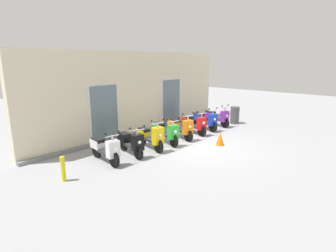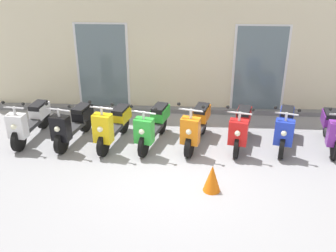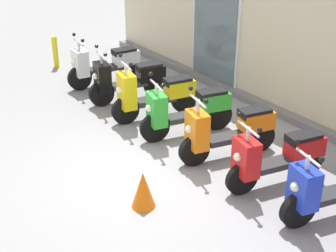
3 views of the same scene
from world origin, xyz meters
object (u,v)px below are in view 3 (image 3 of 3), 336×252
at_px(scooter_green, 187,109).
at_px(curb_bollard, 55,52).
at_px(scooter_red, 277,156).
at_px(traffic_cone, 143,190).
at_px(scooter_white, 105,64).
at_px(scooter_black, 128,79).
at_px(scooter_orange, 228,131).
at_px(scooter_yellow, 154,93).

height_order(scooter_green, curb_bollard, scooter_green).
bearing_deg(curb_bollard, scooter_red, 2.58).
distance_m(scooter_red, traffic_cone, 1.91).
relative_size(scooter_white, scooter_black, 1.05).
bearing_deg(scooter_red, scooter_green, -178.72).
relative_size(scooter_green, scooter_red, 1.04).
distance_m(scooter_white, scooter_orange, 3.73).
distance_m(traffic_cone, curb_bollard, 5.80).
relative_size(scooter_black, scooter_orange, 0.98).
relative_size(scooter_white, traffic_cone, 3.15).
bearing_deg(scooter_black, scooter_yellow, -3.27).
bearing_deg(scooter_white, scooter_black, -5.15).
bearing_deg(scooter_orange, scooter_yellow, -177.95).
xyz_separation_m(scooter_yellow, scooter_green, (0.88, 0.04, 0.01)).
bearing_deg(traffic_cone, curb_bollard, 165.15).
xyz_separation_m(scooter_red, traffic_cone, (-0.69, -1.77, -0.21)).
bearing_deg(scooter_green, traffic_cone, -54.73).
bearing_deg(scooter_yellow, scooter_green, 2.50).
distance_m(scooter_yellow, scooter_orange, 1.82).
bearing_deg(scooter_black, scooter_red, 0.46).
height_order(scooter_orange, curb_bollard, scooter_orange).
distance_m(scooter_yellow, scooter_red, 2.79).
xyz_separation_m(scooter_yellow, scooter_red, (2.79, 0.08, -0.01)).
bearing_deg(scooter_green, scooter_yellow, -177.50).
height_order(scooter_white, curb_bollard, scooter_white).
height_order(scooter_black, scooter_orange, scooter_orange).
height_order(scooter_yellow, scooter_green, scooter_yellow).
xyz_separation_m(scooter_green, traffic_cone, (1.22, -1.73, -0.22)).
xyz_separation_m(scooter_green, scooter_red, (1.91, 0.04, -0.01)).
relative_size(scooter_yellow, scooter_orange, 1.02).
distance_m(scooter_white, scooter_yellow, 1.91).
bearing_deg(scooter_white, scooter_green, -2.13).
distance_m(scooter_yellow, curb_bollard, 3.51).
distance_m(scooter_orange, traffic_cone, 1.79).
distance_m(scooter_white, curb_bollard, 1.64).
xyz_separation_m(traffic_cone, curb_bollard, (-5.60, 1.49, 0.09)).
xyz_separation_m(scooter_black, scooter_orange, (2.73, 0.01, 0.02)).
bearing_deg(curb_bollard, scooter_white, 12.17).
height_order(scooter_red, traffic_cone, scooter_red).
distance_m(scooter_black, scooter_orange, 2.73).
relative_size(scooter_white, curb_bollard, 2.34).
height_order(scooter_white, scooter_green, scooter_green).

